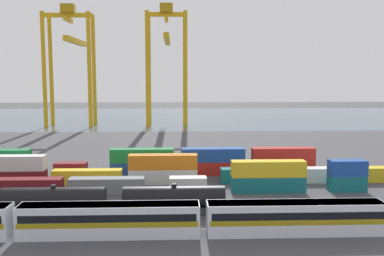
% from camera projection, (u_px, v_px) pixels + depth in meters
% --- Properties ---
extents(ground_plane, '(420.00, 420.00, 0.00)m').
position_uv_depth(ground_plane, '(112.00, 151.00, 111.22)').
color(ground_plane, '#424247').
extents(harbour_water, '(400.00, 110.00, 0.01)m').
position_uv_depth(harbour_water, '(141.00, 117.00, 203.86)').
color(harbour_water, '#475B6B').
rests_on(harbour_water, ground_plane).
extents(passenger_train, '(65.80, 3.14, 3.90)m').
position_uv_depth(passenger_train, '(110.00, 219.00, 51.50)').
color(passenger_train, silver).
rests_on(passenger_train, ground_plane).
extents(shipping_container_3, '(12.10, 2.44, 2.60)m').
position_uv_depth(shipping_container_3, '(25.00, 186.00, 69.92)').
color(shipping_container_3, maroon).
rests_on(shipping_container_3, ground_plane).
extents(shipping_container_4, '(12.10, 2.44, 2.60)m').
position_uv_depth(shipping_container_4, '(107.00, 186.00, 70.43)').
color(shipping_container_4, slate).
rests_on(shipping_container_4, ground_plane).
extents(shipping_container_5, '(6.04, 2.44, 2.60)m').
position_uv_depth(shipping_container_5, '(188.00, 185.00, 70.94)').
color(shipping_container_5, silver).
rests_on(shipping_container_5, ground_plane).
extents(shipping_container_6, '(12.10, 2.44, 2.60)m').
position_uv_depth(shipping_container_6, '(268.00, 184.00, 71.45)').
color(shipping_container_6, '#146066').
rests_on(shipping_container_6, ground_plane).
extents(shipping_container_7, '(12.10, 2.44, 2.60)m').
position_uv_depth(shipping_container_7, '(268.00, 169.00, 71.14)').
color(shipping_container_7, gold).
rests_on(shipping_container_7, shipping_container_6).
extents(shipping_container_8, '(6.04, 2.44, 2.60)m').
position_uv_depth(shipping_container_8, '(347.00, 183.00, 71.95)').
color(shipping_container_8, '#146066').
rests_on(shipping_container_8, ground_plane).
extents(shipping_container_9, '(6.04, 2.44, 2.60)m').
position_uv_depth(shipping_container_9, '(347.00, 168.00, 71.65)').
color(shipping_container_9, '#1C4299').
rests_on(shipping_container_9, shipping_container_8).
extents(shipping_container_11, '(12.10, 2.44, 2.60)m').
position_uv_depth(shipping_container_11, '(11.00, 178.00, 76.08)').
color(shipping_container_11, maroon).
rests_on(shipping_container_11, ground_plane).
extents(shipping_container_12, '(12.10, 2.44, 2.60)m').
position_uv_depth(shipping_container_12, '(10.00, 163.00, 75.77)').
color(shipping_container_12, silver).
rests_on(shipping_container_12, shipping_container_11).
extents(shipping_container_13, '(12.10, 2.44, 2.60)m').
position_uv_depth(shipping_container_13, '(87.00, 177.00, 76.59)').
color(shipping_container_13, gold).
rests_on(shipping_container_13, ground_plane).
extents(shipping_container_14, '(12.10, 2.44, 2.60)m').
position_uv_depth(shipping_container_14, '(163.00, 176.00, 77.10)').
color(shipping_container_14, silver).
rests_on(shipping_container_14, ground_plane).
extents(shipping_container_15, '(12.10, 2.44, 2.60)m').
position_uv_depth(shipping_container_15, '(163.00, 162.00, 76.80)').
color(shipping_container_15, orange).
rests_on(shipping_container_15, shipping_container_14).
extents(shipping_container_16, '(6.04, 2.44, 2.60)m').
position_uv_depth(shipping_container_16, '(238.00, 176.00, 77.61)').
color(shipping_container_16, '#146066').
rests_on(shipping_container_16, ground_plane).
extents(shipping_container_17, '(12.10, 2.44, 2.60)m').
position_uv_depth(shipping_container_17, '(311.00, 175.00, 78.13)').
color(shipping_container_17, silver).
rests_on(shipping_container_17, ground_plane).
extents(shipping_container_18, '(12.10, 2.44, 2.60)m').
position_uv_depth(shipping_container_18, '(384.00, 174.00, 78.64)').
color(shipping_container_18, gold).
rests_on(shipping_container_18, ground_plane).
extents(shipping_container_23, '(6.04, 2.44, 2.60)m').
position_uv_depth(shipping_container_23, '(71.00, 169.00, 82.74)').
color(shipping_container_23, maroon).
rests_on(shipping_container_23, ground_plane).
extents(shipping_container_24, '(12.10, 2.44, 2.60)m').
position_uv_depth(shipping_container_24, '(142.00, 169.00, 83.27)').
color(shipping_container_24, '#1C4299').
rests_on(shipping_container_24, ground_plane).
extents(shipping_container_25, '(12.10, 2.44, 2.60)m').
position_uv_depth(shipping_container_25, '(142.00, 155.00, 82.96)').
color(shipping_container_25, '#197538').
rests_on(shipping_container_25, shipping_container_24).
extents(shipping_container_26, '(12.10, 2.44, 2.60)m').
position_uv_depth(shipping_container_26, '(213.00, 168.00, 83.79)').
color(shipping_container_26, '#AD211C').
rests_on(shipping_container_26, ground_plane).
extents(shipping_container_27, '(12.10, 2.44, 2.60)m').
position_uv_depth(shipping_container_27, '(213.00, 155.00, 83.49)').
color(shipping_container_27, '#1C4299').
rests_on(shipping_container_27, shipping_container_26).
extents(shipping_container_28, '(12.10, 2.44, 2.60)m').
position_uv_depth(shipping_container_28, '(283.00, 168.00, 84.32)').
color(shipping_container_28, '#AD211C').
rests_on(shipping_container_28, ground_plane).
extents(shipping_container_29, '(12.10, 2.44, 2.60)m').
position_uv_depth(shipping_container_29, '(283.00, 154.00, 84.01)').
color(shipping_container_29, '#AD211C').
rests_on(shipping_container_29, shipping_container_28).
extents(gantry_crane_west, '(18.16, 33.30, 45.61)m').
position_uv_depth(gantry_crane_west, '(71.00, 53.00, 166.06)').
color(gantry_crane_west, gold).
rests_on(gantry_crane_west, ground_plane).
extents(gantry_crane_central, '(15.68, 40.07, 46.06)m').
position_uv_depth(gantry_crane_central, '(167.00, 52.00, 168.41)').
color(gantry_crane_central, gold).
rests_on(gantry_crane_central, ground_plane).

